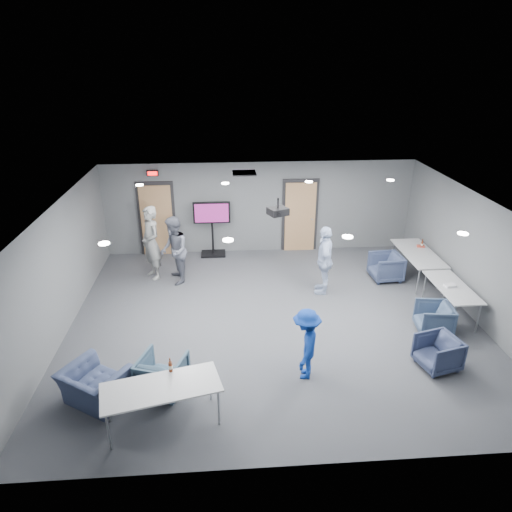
{
  "coord_description": "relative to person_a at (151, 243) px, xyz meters",
  "views": [
    {
      "loc": [
        -1.06,
        -8.77,
        5.48
      ],
      "look_at": [
        -0.34,
        0.86,
        1.2
      ],
      "focal_mm": 32.0,
      "sensor_mm": 36.0,
      "label": 1
    }
  ],
  "objects": [
    {
      "name": "exit_sign",
      "position": [
        -0.03,
        1.54,
        1.47
      ],
      "size": [
        0.32,
        0.08,
        0.16
      ],
      "color": "black",
      "rests_on": "wall_back"
    },
    {
      "name": "bottle_front",
      "position": [
        0.97,
        -5.02,
        -0.16
      ],
      "size": [
        0.07,
        0.07,
        0.26
      ],
      "color": "#55210E",
      "rests_on": "table_front_left"
    },
    {
      "name": "person_d",
      "position": [
        3.32,
        -4.37,
        -0.29
      ],
      "size": [
        0.75,
        1.0,
        1.39
      ],
      "primitive_type": "imported",
      "rotation": [
        0.0,
        0.0,
        -1.85
      ],
      "color": "#173996",
      "rests_on": "floor"
    },
    {
      "name": "wrapper",
      "position": [
        6.91,
        -2.47,
        -0.23
      ],
      "size": [
        0.25,
        0.19,
        0.05
      ],
      "primitive_type": "cube",
      "rotation": [
        0.0,
        0.0,
        0.15
      ],
      "color": "silver",
      "rests_on": "table_right_b"
    },
    {
      "name": "person_a",
      "position": [
        0.0,
        0.0,
        0.0
      ],
      "size": [
        0.78,
        0.86,
        1.96
      ],
      "primitive_type": "imported",
      "rotation": [
        0.0,
        0.0,
        -1.0
      ],
      "color": "gray",
      "rests_on": "floor"
    },
    {
      "name": "chair_front_b",
      "position": [
        -0.36,
        -4.79,
        -0.65
      ],
      "size": [
        1.33,
        1.29,
        0.66
      ],
      "primitive_type": "imported",
      "rotation": [
        0.0,
        0.0,
        2.57
      ],
      "color": "#3B4666",
      "rests_on": "floor"
    },
    {
      "name": "chair_right_b",
      "position": [
        6.32,
        -3.11,
        -0.66
      ],
      "size": [
        0.8,
        0.78,
        0.65
      ],
      "primitive_type": "imported",
      "rotation": [
        0.0,
        0.0,
        -1.71
      ],
      "color": "#3C4E68",
      "rests_on": "floor"
    },
    {
      "name": "floor",
      "position": [
        2.97,
        -2.39,
        -0.98
      ],
      "size": [
        9.0,
        9.0,
        0.0
      ],
      "primitive_type": "plane",
      "color": "#3E4146",
      "rests_on": "ground"
    },
    {
      "name": "table_right_a",
      "position": [
        6.97,
        -0.57,
        -0.29
      ],
      "size": [
        0.82,
        1.97,
        0.73
      ],
      "rotation": [
        0.0,
        0.0,
        1.57
      ],
      "color": "silver",
      "rests_on": "floor"
    },
    {
      "name": "table_front_left",
      "position": [
        0.85,
        -5.39,
        -0.3
      ],
      "size": [
        1.97,
        1.18,
        0.73
      ],
      "rotation": [
        0.0,
        0.0,
        0.24
      ],
      "color": "silver",
      "rests_on": "floor"
    },
    {
      "name": "downlights",
      "position": [
        2.97,
        -2.39,
        1.7
      ],
      "size": [
        6.18,
        3.78,
        0.02
      ],
      "color": "white",
      "rests_on": "ceiling"
    },
    {
      "name": "wall_back",
      "position": [
        2.97,
        1.61,
        0.37
      ],
      "size": [
        9.0,
        0.02,
        2.7
      ],
      "primitive_type": "cube",
      "color": "slate",
      "rests_on": "floor"
    },
    {
      "name": "wall_right",
      "position": [
        7.47,
        -2.39,
        0.37
      ],
      "size": [
        0.02,
        8.0,
        2.7
      ],
      "primitive_type": "cube",
      "color": "slate",
      "rests_on": "floor"
    },
    {
      "name": "bottle_right",
      "position": [
        7.19,
        -0.23,
        -0.16
      ],
      "size": [
        0.06,
        0.06,
        0.24
      ],
      "color": "#55210E",
      "rests_on": "table_right_a"
    },
    {
      "name": "person_b",
      "position": [
        0.61,
        -0.34,
        -0.09
      ],
      "size": [
        0.82,
        0.97,
        1.78
      ],
      "primitive_type": "imported",
      "rotation": [
        0.0,
        0.0,
        -1.38
      ],
      "color": "slate",
      "rests_on": "floor"
    },
    {
      "name": "ceiling",
      "position": [
        2.97,
        -2.39,
        1.72
      ],
      "size": [
        9.0,
        9.0,
        0.0
      ],
      "primitive_type": "plane",
      "rotation": [
        3.14,
        0.0,
        0.0
      ],
      "color": "silver",
      "rests_on": "wall_back"
    },
    {
      "name": "snack_box",
      "position": [
        7.17,
        -0.2,
        -0.23
      ],
      "size": [
        0.22,
        0.17,
        0.04
      ],
      "primitive_type": "cube",
      "rotation": [
        0.0,
        0.0,
        -0.19
      ],
      "color": "#B43D2D",
      "rests_on": "table_right_a"
    },
    {
      "name": "table_right_b",
      "position": [
        6.97,
        -2.47,
        -0.3
      ],
      "size": [
        0.7,
        1.67,
        0.73
      ],
      "rotation": [
        0.0,
        0.0,
        1.57
      ],
      "color": "silver",
      "rests_on": "floor"
    },
    {
      "name": "door_right",
      "position": [
        4.17,
        1.56,
        0.09
      ],
      "size": [
        1.06,
        0.17,
        2.24
      ],
      "color": "black",
      "rests_on": "wall_back"
    },
    {
      "name": "door_left",
      "position": [
        -0.03,
        1.56,
        0.09
      ],
      "size": [
        1.06,
        0.17,
        2.24
      ],
      "color": "black",
      "rests_on": "wall_back"
    },
    {
      "name": "chair_right_c",
      "position": [
        5.87,
        -4.31,
        -0.66
      ],
      "size": [
        0.86,
        0.84,
        0.65
      ],
      "primitive_type": "imported",
      "rotation": [
        0.0,
        0.0,
        -1.32
      ],
      "color": "#353F5C",
      "rests_on": "floor"
    },
    {
      "name": "person_c",
      "position": [
        4.34,
        -1.16,
        -0.11
      ],
      "size": [
        0.65,
        1.09,
        1.74
      ],
      "primitive_type": "imported",
      "rotation": [
        0.0,
        0.0,
        -1.8
      ],
      "color": "silver",
      "rests_on": "floor"
    },
    {
      "name": "chair_right_a",
      "position": [
        6.13,
        -0.59,
        -0.63
      ],
      "size": [
        0.82,
        0.8,
        0.71
      ],
      "primitive_type": "imported",
      "rotation": [
        0.0,
        0.0,
        -1.51
      ],
      "color": "#394563",
      "rests_on": "floor"
    },
    {
      "name": "tv_stand",
      "position": [
        1.56,
        1.36,
        -0.06
      ],
      "size": [
        1.07,
        0.51,
        1.63
      ],
      "color": "black",
      "rests_on": "floor"
    },
    {
      "name": "wall_left",
      "position": [
        -1.53,
        -2.39,
        0.37
      ],
      "size": [
        0.02,
        8.0,
        2.7
      ],
      "primitive_type": "cube",
      "color": "slate",
      "rests_on": "floor"
    },
    {
      "name": "projector",
      "position": [
        3.07,
        -1.91,
        1.42
      ],
      "size": [
        0.49,
        0.46,
        0.37
      ],
      "rotation": [
        0.0,
        0.0,
        0.42
      ],
      "color": "black",
      "rests_on": "ceiling"
    },
    {
      "name": "wall_front",
      "position": [
        2.97,
        -6.39,
        0.37
      ],
      "size": [
        9.0,
        0.02,
        2.7
      ],
      "primitive_type": "cube",
      "color": "slate",
      "rests_on": "floor"
    },
    {
      "name": "chair_front_a",
      "position": [
        0.75,
        -4.59,
        -0.63
      ],
      "size": [
        0.97,
        0.98,
        0.71
      ],
      "primitive_type": "imported",
      "rotation": [
        0.0,
        0.0,
        2.81
      ],
      "color": "#3C5469",
      "rests_on": "floor"
    },
    {
      "name": "hvac_diffuser",
      "position": [
        2.47,
        0.41,
        1.7
      ],
      "size": [
        0.6,
        0.6,
        0.03
      ],
      "primitive_type": "cube",
      "color": "black",
      "rests_on": "ceiling"
    }
  ]
}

